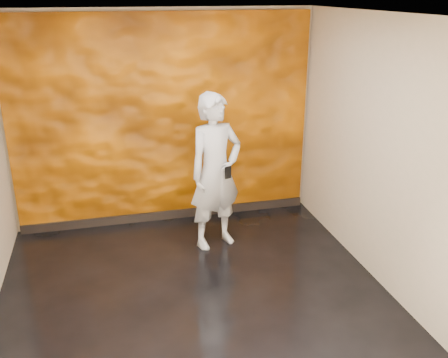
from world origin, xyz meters
TOP-DOWN VIEW (x-y plane):
  - room at (0.00, 0.00)m, footprint 4.02×4.02m
  - feature_wall at (0.00, 1.96)m, footprint 3.90×0.06m
  - baseboard at (0.00, 1.92)m, footprint 3.90×0.04m
  - man at (0.47, 1.06)m, footprint 0.81×0.66m
  - phone at (0.56, 0.81)m, footprint 0.08×0.04m

SIDE VIEW (x-z plane):
  - baseboard at x=0.00m, z-range 0.00..0.12m
  - man at x=0.47m, z-range 0.00..1.91m
  - phone at x=0.56m, z-range 0.96..1.10m
  - feature_wall at x=0.00m, z-range 0.00..2.75m
  - room at x=0.00m, z-range -0.01..2.81m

